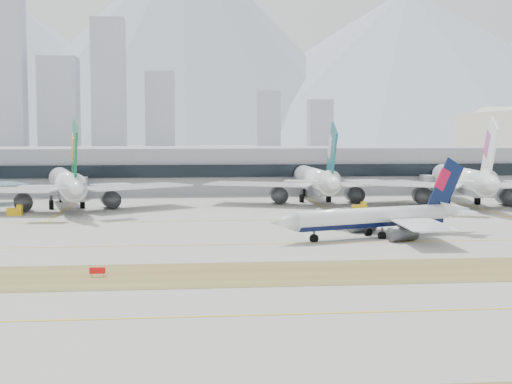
{
  "coord_description": "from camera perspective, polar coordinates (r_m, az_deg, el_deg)",
  "views": [
    {
      "loc": [
        -6.59,
        -131.57,
        20.07
      ],
      "look_at": [
        8.73,
        18.0,
        7.5
      ],
      "focal_mm": 50.0,
      "sensor_mm": 36.0,
      "label": 1
    }
  ],
  "objects": [
    {
      "name": "apron_markings",
      "position": [
        80.43,
        -0.98,
        -9.66
      ],
      "size": [
        360.0,
        122.22,
        0.06
      ],
      "color": "brown",
      "rests_on": "ground"
    },
    {
      "name": "gse_c",
      "position": [
        181.84,
        8.3,
        -1.28
      ],
      "size": [
        3.55,
        2.0,
        2.6
      ],
      "color": "#EBB40C",
      "rests_on": "ground"
    },
    {
      "name": "mountain_ridge",
      "position": [
        1544.71,
        -4.43,
        10.78
      ],
      "size": [
        2830.0,
        1120.0,
        470.0
      ],
      "color": "#9EA8B7",
      "rests_on": "ground"
    },
    {
      "name": "gse_b",
      "position": [
        182.63,
        -18.7,
        -1.45
      ],
      "size": [
        3.55,
        2.0,
        2.6
      ],
      "color": "#EBB40C",
      "rests_on": "ground"
    },
    {
      "name": "widebody_china_air",
      "position": [
        206.03,
        16.3,
        0.8
      ],
      "size": [
        67.69,
        66.8,
        24.35
      ],
      "rotation": [
        0.0,
        0.0,
        1.43
      ],
      "color": "white",
      "rests_on": "ground"
    },
    {
      "name": "terminal",
      "position": [
        246.81,
        -4.31,
        1.85
      ],
      "size": [
        280.0,
        43.1,
        15.0
      ],
      "color": "gray",
      "rests_on": "ground"
    },
    {
      "name": "ground",
      "position": [
        133.25,
        -2.96,
        -3.89
      ],
      "size": [
        3000.0,
        3000.0,
        0.0
      ],
      "primitive_type": "plane",
      "color": "#A09E95",
      "rests_on": "ground"
    },
    {
      "name": "hold_sign_left",
      "position": [
        102.11,
        -12.58,
        -6.17
      ],
      "size": [
        2.2,
        0.15,
        1.35
      ],
      "color": "red",
      "rests_on": "ground"
    },
    {
      "name": "city_skyline",
      "position": [
        594.25,
        -15.68,
        7.47
      ],
      "size": [
        342.0,
        49.8,
        140.0
      ],
      "color": "#9FA3B4",
      "rests_on": "ground"
    },
    {
      "name": "widebody_eva",
      "position": [
        193.02,
        -14.89,
        0.5
      ],
      "size": [
        63.77,
        63.55,
        23.39
      ],
      "rotation": [
        0.0,
        0.0,
        1.81
      ],
      "color": "white",
      "rests_on": "ground"
    },
    {
      "name": "taxiing_airliner",
      "position": [
        138.87,
        9.77,
        -2.06
      ],
      "size": [
        44.04,
        37.35,
        15.3
      ],
      "rotation": [
        0.0,
        0.0,
        3.48
      ],
      "color": "white",
      "rests_on": "ground"
    },
    {
      "name": "widebody_cathay",
      "position": [
        204.88,
        4.82,
        0.86
      ],
      "size": [
        64.82,
        63.18,
        23.1
      ],
      "rotation": [
        0.0,
        0.0,
        1.56
      ],
      "color": "white",
      "rests_on": "ground"
    }
  ]
}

